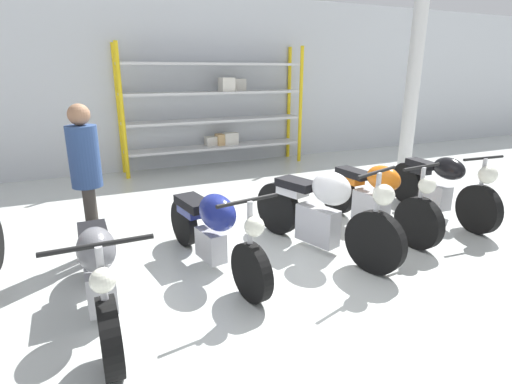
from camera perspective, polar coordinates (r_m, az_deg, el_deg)
ground_plane at (r=4.55m, az=2.10°, el=-9.83°), size 30.00×30.00×0.00m
back_wall at (r=8.85m, az=-12.81°, el=14.95°), size 30.00×0.08×3.60m
shelving_rack at (r=8.80m, az=-5.61°, el=11.86°), size 3.97×0.63×2.57m
support_pillar at (r=8.97m, az=21.50°, el=14.24°), size 0.28×0.28×3.60m
motorcycle_grey at (r=3.66m, az=-21.53°, el=-10.60°), size 0.71×2.08×0.98m
motorcycle_blue at (r=4.22m, az=-6.20°, el=-5.11°), size 0.67×2.05×0.98m
motorcycle_white at (r=4.66m, az=9.52°, el=-2.65°), size 0.89×2.05×1.10m
motorcycle_orange at (r=5.50m, az=16.62°, el=-0.68°), size 0.60×2.06×1.01m
motorcycle_black at (r=6.32m, az=24.98°, el=0.86°), size 0.64×2.02×1.01m
person_near_rack at (r=4.68m, az=-23.14°, el=2.89°), size 0.34×0.34×1.73m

